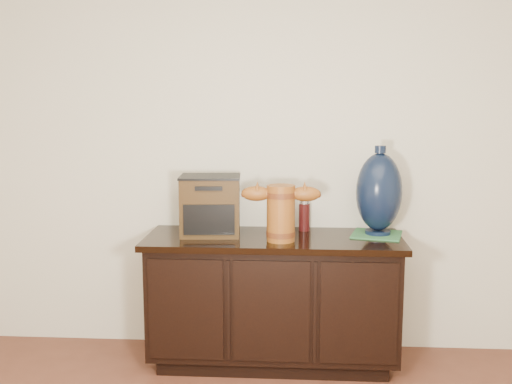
# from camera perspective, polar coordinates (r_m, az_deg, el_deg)

# --- Properties ---
(room) EXTENTS (5.00, 5.00, 5.00)m
(room) POSITION_cam_1_polar(r_m,az_deg,el_deg) (1.13, -2.33, -2.81)
(room) COLOR #582D1E
(room) RESTS_ON ground
(sideboard) EXTENTS (1.46, 0.56, 0.75)m
(sideboard) POSITION_cam_1_polar(r_m,az_deg,el_deg) (3.52, 1.65, -10.13)
(sideboard) COLOR black
(sideboard) RESTS_ON ground
(terracotta_vessel) EXTENTS (0.44, 0.16, 0.31)m
(terracotta_vessel) POSITION_cam_1_polar(r_m,az_deg,el_deg) (3.29, 2.38, -1.70)
(terracotta_vessel) COLOR #94531B
(terracotta_vessel) RESTS_ON sideboard
(tv_radio) EXTENTS (0.36, 0.30, 0.34)m
(tv_radio) POSITION_cam_1_polar(r_m,az_deg,el_deg) (3.45, -4.36, -1.28)
(tv_radio) COLOR #36230D
(tv_radio) RESTS_ON sideboard
(green_mat) EXTENTS (0.33, 0.33, 0.01)m
(green_mat) POSITION_cam_1_polar(r_m,az_deg,el_deg) (3.53, 11.43, -3.98)
(green_mat) COLOR #316D3D
(green_mat) RESTS_ON sideboard
(lamp_base) EXTENTS (0.32, 0.32, 0.51)m
(lamp_base) POSITION_cam_1_polar(r_m,az_deg,el_deg) (3.49, 11.63, -0.03)
(lamp_base) COLOR black
(lamp_base) RESTS_ON green_mat
(spray_can) EXTENTS (0.07, 0.07, 0.19)m
(spray_can) POSITION_cam_1_polar(r_m,az_deg,el_deg) (3.57, 4.62, -2.21)
(spray_can) COLOR #580F0F
(spray_can) RESTS_ON sideboard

